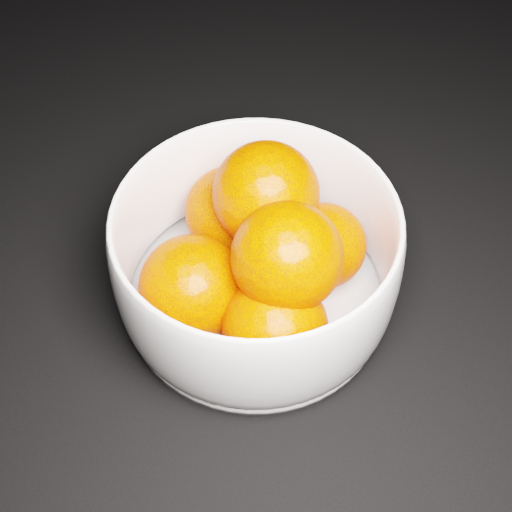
% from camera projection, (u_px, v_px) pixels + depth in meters
% --- Properties ---
extents(bowl, '(0.20, 0.20, 0.10)m').
position_uv_depth(bowl, '(256.00, 260.00, 0.51)').
color(bowl, white).
rests_on(bowl, ground).
extents(orange_pile, '(0.15, 0.16, 0.12)m').
position_uv_depth(orange_pile, '(258.00, 253.00, 0.50)').
color(orange_pile, '#EE3C00').
rests_on(orange_pile, bowl).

